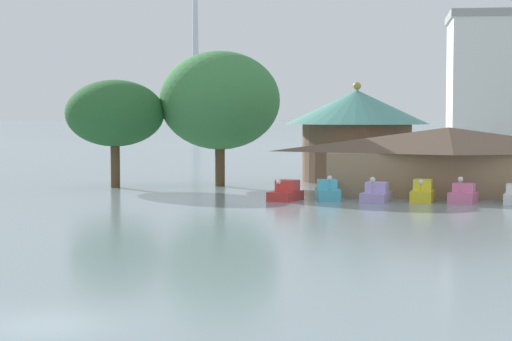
# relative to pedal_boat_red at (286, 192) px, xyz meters

# --- Properties ---
(ground_plane) EXTENTS (2000.00, 2000.00, 0.00)m
(ground_plane) POSITION_rel_pedal_boat_red_xyz_m (-2.53, -37.17, -0.53)
(ground_plane) COLOR gray
(pedal_boat_red) EXTENTS (2.35, 3.02, 1.46)m
(pedal_boat_red) POSITION_rel_pedal_boat_red_xyz_m (0.00, 0.00, 0.00)
(pedal_boat_red) COLOR red
(pedal_boat_red) RESTS_ON ground
(pedal_boat_cyan) EXTENTS (1.92, 2.85, 1.72)m
(pedal_boat_cyan) POSITION_rel_pedal_boat_red_xyz_m (2.75, 0.75, 0.02)
(pedal_boat_cyan) COLOR #4CB7CC
(pedal_boat_cyan) RESTS_ON ground
(pedal_boat_lavender) EXTENTS (2.14, 2.98, 1.70)m
(pedal_boat_lavender) POSITION_rel_pedal_boat_red_xyz_m (6.01, -0.00, -0.02)
(pedal_boat_lavender) COLOR #B299D8
(pedal_boat_lavender) RESTS_ON ground
(pedal_boat_yellow) EXTENTS (1.72, 2.50, 1.54)m
(pedal_boat_yellow) POSITION_rel_pedal_boat_red_xyz_m (9.02, 0.17, 0.06)
(pedal_boat_yellow) COLOR yellow
(pedal_boat_yellow) RESTS_ON ground
(pedal_boat_pink) EXTENTS (2.18, 2.84, 1.77)m
(pedal_boat_pink) POSITION_rel_pedal_boat_red_xyz_m (11.64, -0.01, -0.01)
(pedal_boat_pink) COLOR pink
(pedal_boat_pink) RESTS_ON ground
(boathouse) EXTENTS (18.23, 7.07, 4.85)m
(boathouse) POSITION_rel_pedal_boat_red_xyz_m (11.01, 5.19, 2.03)
(boathouse) COLOR #9E7F5B
(boathouse) RESTS_ON ground
(green_roof_pavilion) EXTENTS (12.39, 12.39, 8.57)m
(green_roof_pavilion) POSITION_rel_pedal_boat_red_xyz_m (4.13, 18.63, 3.94)
(green_roof_pavilion) COLOR brown
(green_roof_pavilion) RESTS_ON ground
(shoreline_tree_tall_left) EXTENTS (7.78, 7.78, 8.49)m
(shoreline_tree_tall_left) POSITION_rel_pedal_boat_red_xyz_m (-14.53, 8.98, 5.32)
(shoreline_tree_tall_left) COLOR brown
(shoreline_tree_tall_left) RESTS_ON ground
(shoreline_tree_mid) EXTENTS (9.66, 9.66, 10.84)m
(shoreline_tree_mid) POSITION_rel_pedal_boat_red_xyz_m (-6.59, 11.47, 6.36)
(shoreline_tree_mid) COLOR brown
(shoreline_tree_mid) RESTS_ON ground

